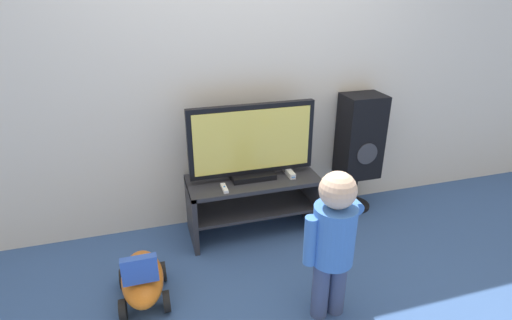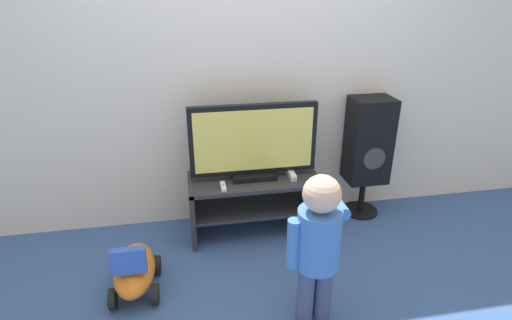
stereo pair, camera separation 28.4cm
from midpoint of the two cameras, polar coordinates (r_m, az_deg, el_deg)
The scene contains 9 objects.
ground_plane at distance 3.06m, azimuth -2.04°, elevation -12.05°, with size 16.00×16.00×0.00m, color #38568C.
wall_back at distance 3.00m, azimuth -4.88°, elevation 14.31°, with size 10.00×0.06×2.60m.
tv_stand at distance 3.07m, azimuth -3.11°, elevation -5.28°, with size 0.98×0.42×0.46m.
television at distance 2.90m, azimuth -3.38°, elevation 2.41°, with size 0.94×0.20×0.57m.
game_console at distance 3.04m, azimuth 2.04°, elevation -1.77°, with size 0.04×0.20×0.04m.
remote_primary at distance 2.85m, azimuth -7.41°, elevation -4.09°, with size 0.03×0.13×0.03m.
child at distance 2.22m, azimuth 7.33°, elevation -10.61°, with size 0.35×0.51×0.92m.
speaker_tower at distance 3.34m, azimuth 12.27°, elevation 2.90°, with size 0.32×0.29×1.00m.
ride_on_toy at distance 2.65m, azimuth -19.03°, elevation -15.84°, with size 0.29×0.51×0.41m.
Camera 1 is at (-0.74, -2.37, 1.79)m, focal length 28.00 mm.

